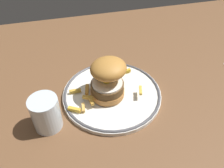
% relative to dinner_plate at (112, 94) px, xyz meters
% --- Properties ---
extents(ground_plane, '(1.42, 1.04, 0.04)m').
position_rel_dinner_plate_xyz_m(ground_plane, '(-0.01, -0.01, -0.03)').
color(ground_plane, brown).
extents(dinner_plate, '(0.28, 0.28, 0.02)m').
position_rel_dinner_plate_xyz_m(dinner_plate, '(0.00, 0.00, 0.00)').
color(dinner_plate, white).
rests_on(dinner_plate, ground_plane).
extents(burger, '(0.13, 0.13, 0.11)m').
position_rel_dinner_plate_xyz_m(burger, '(-0.01, -0.00, 0.06)').
color(burger, '#BD7A3A').
rests_on(burger, dinner_plate).
extents(fries_pile, '(0.21, 0.14, 0.02)m').
position_rel_dinner_plate_xyz_m(fries_pile, '(-0.04, 0.00, 0.01)').
color(fries_pile, gold).
rests_on(fries_pile, dinner_plate).
extents(water_glass, '(0.07, 0.07, 0.09)m').
position_rel_dinner_plate_xyz_m(water_glass, '(-0.18, -0.06, 0.03)').
color(water_glass, silver).
rests_on(water_glass, ground_plane).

